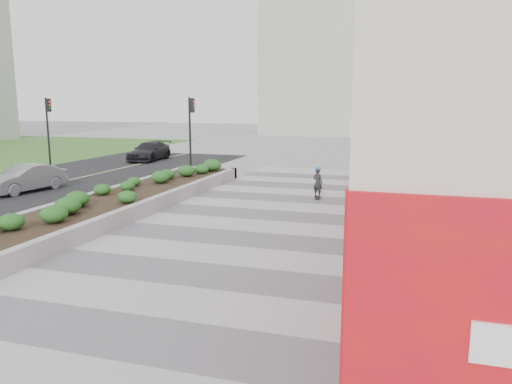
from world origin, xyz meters
TOP-DOWN VIEW (x-y plane):
  - ground at (0.00, 0.00)m, footprint 160.00×160.00m
  - walkway at (0.00, 3.00)m, footprint 8.00×36.00m
  - building at (6.98, 8.98)m, footprint 6.04×24.08m
  - planter at (-5.50, 7.00)m, footprint 3.00×18.00m
  - traffic_signal_near at (-7.23, 17.50)m, footprint 0.33×0.28m
  - traffic_signal_far at (-16.43, 17.00)m, footprint 0.33×0.28m
  - distant_bldg_north_l at (-5.00, 55.00)m, footprint 16.00×12.00m
  - distant_bldg_north_r at (15.00, 60.00)m, footprint 14.00×10.00m
  - manhole_cover at (0.50, 3.00)m, footprint 0.44×0.44m
  - skateboarder at (1.05, 11.68)m, footprint 0.52×0.74m
  - car_silver at (-11.62, 9.48)m, footprint 1.84×3.80m
  - car_dark at (-12.45, 22.00)m, footprint 1.99×4.38m

SIDE VIEW (x-z plane):
  - ground at x=0.00m, z-range 0.00..0.00m
  - manhole_cover at x=0.50m, z-range 0.00..0.01m
  - walkway at x=0.00m, z-range 0.00..0.01m
  - planter at x=-5.50m, z-range -0.03..0.87m
  - car_silver at x=-11.62m, z-range 0.00..1.20m
  - car_dark at x=-12.45m, z-range 0.00..1.24m
  - skateboarder at x=1.05m, z-range 0.01..1.37m
  - traffic_signal_near at x=-7.23m, z-range 0.66..4.86m
  - traffic_signal_far at x=-16.43m, z-range 0.66..4.86m
  - building at x=6.98m, z-range -0.02..7.98m
  - distant_bldg_north_l at x=-5.00m, z-range 0.00..20.00m
  - distant_bldg_north_r at x=15.00m, z-range 0.00..24.00m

